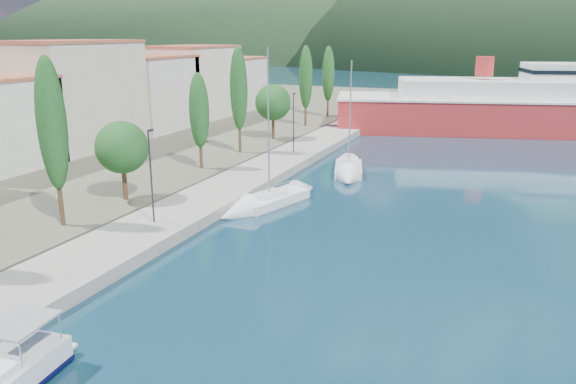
% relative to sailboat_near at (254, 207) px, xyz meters
% --- Properties ---
extents(ground, '(1400.00, 1400.00, 0.00)m').
position_rel_sailboat_near_xyz_m(ground, '(5.14, 100.24, -0.31)').
color(ground, '#123346').
extents(quay, '(5.00, 88.00, 0.80)m').
position_rel_sailboat_near_xyz_m(quay, '(-3.86, 6.24, 0.09)').
color(quay, gray).
rests_on(quay, ground).
extents(land_strip, '(70.00, 148.00, 0.70)m').
position_rel_sailboat_near_xyz_m(land_strip, '(-41.86, 16.24, 0.04)').
color(land_strip, '#565644').
rests_on(land_strip, ground).
extents(town_buildings, '(9.20, 69.20, 11.30)m').
position_rel_sailboat_near_xyz_m(town_buildings, '(-26.86, 17.15, 5.26)').
color(town_buildings, beige).
rests_on(town_buildings, land_strip).
extents(tree_row, '(4.15, 63.32, 10.79)m').
position_rel_sailboat_near_xyz_m(tree_row, '(-9.12, 12.41, 5.59)').
color(tree_row, '#47301E').
rests_on(tree_row, land_strip).
extents(lamp_posts, '(0.15, 46.03, 6.06)m').
position_rel_sailboat_near_xyz_m(lamp_posts, '(-3.86, -5.95, 3.78)').
color(lamp_posts, '#2D2D33').
rests_on(lamp_posts, quay).
extents(sailboat_near, '(4.72, 9.09, 12.65)m').
position_rel_sailboat_near_xyz_m(sailboat_near, '(0.00, 0.00, 0.00)').
color(sailboat_near, silver).
rests_on(sailboat_near, ground).
extents(sailboat_mid, '(4.52, 8.11, 11.36)m').
position_rel_sailboat_near_xyz_m(sailboat_mid, '(3.63, 12.09, 0.01)').
color(sailboat_mid, silver).
rests_on(sailboat_mid, ground).
extents(ferry, '(53.04, 24.06, 10.32)m').
position_rel_sailboat_near_xyz_m(ferry, '(19.63, 44.98, 2.83)').
color(ferry, '#B22727').
rests_on(ferry, ground).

